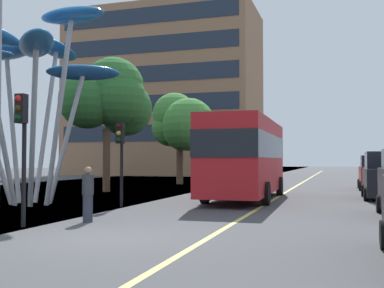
{
  "coord_description": "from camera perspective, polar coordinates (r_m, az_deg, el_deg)",
  "views": [
    {
      "loc": [
        5.43,
        -10.0,
        1.84
      ],
      "look_at": [
        -0.55,
        9.04,
        2.5
      ],
      "focal_mm": 44.39,
      "sensor_mm": 36.0,
      "label": 1
    }
  ],
  "objects": [
    {
      "name": "street_lamp",
      "position": [
        14.38,
        -21.02,
        10.01
      ],
      "size": [
        1.74,
        0.44,
        7.45
      ],
      "color": "gray",
      "rests_on": "ground"
    },
    {
      "name": "leaf_sculpture",
      "position": [
        20.87,
        -18.97,
        9.85
      ],
      "size": [
        7.88,
        8.57,
        7.82
      ],
      "color": "#9EA0A5",
      "rests_on": "ground"
    },
    {
      "name": "car_parked_far",
      "position": [
        24.02,
        22.05,
        -3.68
      ],
      "size": [
        1.91,
        4.37,
        2.22
      ],
      "color": "black",
      "rests_on": "ground"
    },
    {
      "name": "tree_pavement_near",
      "position": [
        28.08,
        -9.48,
        5.35
      ],
      "size": [
        4.9,
        5.09,
        7.81
      ],
      "color": "brown",
      "rests_on": "ground"
    },
    {
      "name": "tree_pavement_far",
      "position": [
        35.48,
        -1.08,
        2.31
      ],
      "size": [
        5.15,
        4.68,
        6.95
      ],
      "color": "brown",
      "rests_on": "ground"
    },
    {
      "name": "traffic_light_kerb_near",
      "position": [
        13.75,
        -19.75,
        1.53
      ],
      "size": [
        0.28,
        0.42,
        3.63
      ],
      "color": "black",
      "rests_on": "ground"
    },
    {
      "name": "red_bus",
      "position": [
        22.15,
        6.45,
        -1.18
      ],
      "size": [
        2.97,
        9.71,
        3.87
      ],
      "color": "red",
      "rests_on": "ground"
    },
    {
      "name": "backdrop_building",
      "position": [
        59.56,
        -3.23,
        6.0
      ],
      "size": [
        22.64,
        12.09,
        20.04
      ],
      "color": "#936B4C",
      "rests_on": "ground"
    },
    {
      "name": "ground",
      "position": [
        11.86,
        -13.98,
        -10.99
      ],
      "size": [
        120.0,
        240.0,
        0.1
      ],
      "color": "#424244"
    },
    {
      "name": "car_side_street",
      "position": [
        31.1,
        21.14,
        -3.34
      ],
      "size": [
        1.97,
        4.18,
        2.1
      ],
      "color": "maroon",
      "rests_on": "ground"
    },
    {
      "name": "pedestrian",
      "position": [
        14.38,
        -12.4,
        -5.92
      ],
      "size": [
        0.34,
        0.34,
        1.63
      ],
      "color": "#2D3342",
      "rests_on": "ground"
    },
    {
      "name": "traffic_light_kerb_far",
      "position": [
        18.71,
        -8.58,
        -0.23
      ],
      "size": [
        0.28,
        0.42,
        3.27
      ],
      "color": "black",
      "rests_on": "ground"
    }
  ]
}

